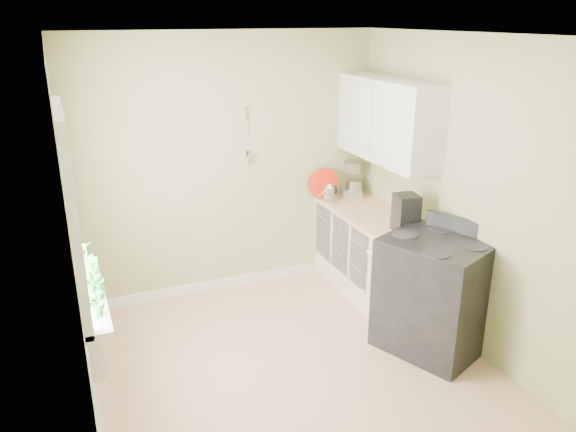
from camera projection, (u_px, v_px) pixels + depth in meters
name	position (u px, v px, depth m)	size (l,w,h in m)	color
floor	(298.00, 376.00, 4.68)	(3.20, 3.60, 0.02)	tan
ceiling	(300.00, 34.00, 3.76)	(3.20, 3.60, 0.02)	white
wall_back	(229.00, 167.00, 5.79)	(3.20, 0.02, 2.70)	tan
wall_left	(72.00, 257.00, 3.63)	(0.02, 3.60, 2.70)	tan
wall_right	(471.00, 198.00, 4.80)	(0.02, 3.60, 2.70)	tan
base_cabinets	(374.00, 258.00, 5.86)	(0.60, 1.60, 0.87)	white
countertop	(375.00, 217.00, 5.71)	(0.64, 1.60, 0.04)	#E7B78D
upper_cabinets	(387.00, 120.00, 5.52)	(0.35, 1.40, 0.80)	white
window	(70.00, 213.00, 3.84)	(0.06, 1.14, 1.44)	white
window_sill	(93.00, 298.00, 4.09)	(0.18, 1.14, 0.04)	white
radiator	(94.00, 342.00, 4.15)	(0.12, 0.50, 0.35)	white
wall_utensils	(247.00, 145.00, 5.76)	(0.02, 0.14, 0.58)	#E7B78D
stove	(434.00, 294.00, 4.92)	(1.04, 1.06, 1.16)	black
stand_mixer	(350.00, 178.00, 6.32)	(0.31, 0.39, 0.43)	#B2B2B7
kettle	(329.00, 193.00, 6.07)	(0.20, 0.12, 0.21)	silver
coffee_maker	(406.00, 214.00, 5.22)	(0.24, 0.25, 0.36)	black
red_tray	(323.00, 183.00, 6.18)	(0.34, 0.34, 0.02)	red
jar	(400.00, 238.00, 5.02)	(0.07, 0.07, 0.08)	tan
plant_a	(95.00, 295.00, 3.75)	(0.17, 0.12, 0.33)	#216621
plant_b	(92.00, 278.00, 4.00)	(0.18, 0.14, 0.32)	#216621
plant_c	(87.00, 257.00, 4.39)	(0.16, 0.16, 0.28)	#216621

